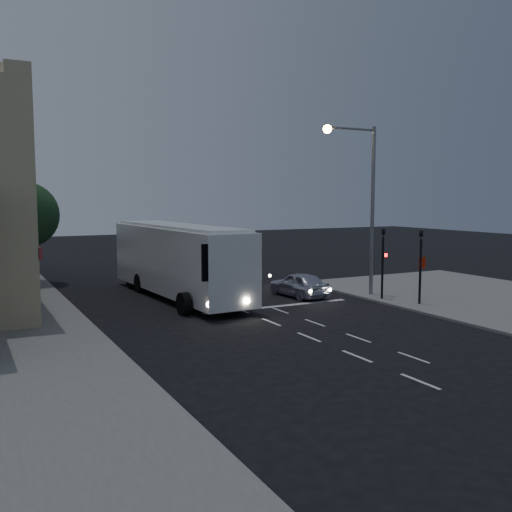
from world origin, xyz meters
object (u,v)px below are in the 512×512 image
car_suv (299,284)px  streetlight (363,191)px  car_sedan_b (206,261)px  car_sedan_c (179,254)px  regulatory_sign (421,271)px  street_tree (25,212)px  traffic_signal_side (421,258)px  car_sedan_a (243,270)px  traffic_signal_main (383,255)px  tour_bus (178,258)px

car_suv → streetlight: 6.07m
car_sedan_b → car_sedan_c: car_sedan_b is taller
regulatory_sign → street_tree: street_tree is taller
traffic_signal_side → streetlight: streetlight is taller
traffic_signal_side → street_tree: 23.24m
car_suv → car_sedan_b: size_ratio=0.75×
car_sedan_b → regulatory_sign: (5.27, -16.26, 0.82)m
car_sedan_a → traffic_signal_side: size_ratio=1.10×
traffic_signal_main → regulatory_sign: (1.70, -1.01, -0.82)m
traffic_signal_side → car_sedan_a: bearing=109.9°
car_sedan_b → traffic_signal_side: bearing=101.1°
traffic_signal_side → street_tree: street_tree is taller
street_tree → car_sedan_a: bearing=-21.3°
traffic_signal_side → regulatory_sign: traffic_signal_side is taller
street_tree → traffic_signal_main: bearing=-42.0°
regulatory_sign → tour_bus: bearing=147.9°
car_sedan_a → regulatory_sign: 11.65m
streetlight → street_tree: streetlight is taller
traffic_signal_side → regulatory_sign: 1.61m
tour_bus → car_suv: size_ratio=3.23×
tour_bus → car_sedan_b: (5.54, 9.47, -1.35)m
traffic_signal_side → tour_bus: bearing=141.7°
traffic_signal_side → streetlight: size_ratio=0.46×
car_suv → streetlight: streetlight is taller
car_sedan_b → traffic_signal_side: 17.82m
car_sedan_b → car_sedan_c: 6.03m
tour_bus → car_sedan_b: size_ratio=2.41×
streetlight → traffic_signal_main: bearing=-79.8°
car_sedan_a → car_sedan_c: size_ratio=0.89×
car_sedan_c → street_tree: bearing=42.5°
car_sedan_c → street_tree: size_ratio=0.82×
car_suv → streetlight: size_ratio=0.45×
car_sedan_b → regulatory_sign: bearing=105.1°
tour_bus → streetlight: streetlight is taller
car_sedan_a → traffic_signal_main: bearing=126.7°
tour_bus → car_suv: bearing=-28.4°
car_sedan_b → street_tree: (-12.24, -1.00, 3.72)m
car_suv → car_sedan_a: bearing=-92.5°
car_sedan_c → street_tree: (-12.32, -7.03, 3.79)m
car_suv → traffic_signal_side: traffic_signal_side is taller
street_tree → traffic_signal_side: bearing=-44.5°
car_sedan_c → regulatory_sign: (5.19, -22.29, 0.89)m
car_suv → street_tree: bearing=-46.1°
car_sedan_a → traffic_signal_main: 10.16m
car_suv → traffic_signal_main: size_ratio=0.98×
car_sedan_b → car_sedan_c: (0.08, 6.03, -0.07)m
traffic_signal_main → streetlight: 3.61m
car_sedan_b → traffic_signal_side: (4.27, -17.22, 1.64)m
car_sedan_b → car_suv: bearing=88.8°
car_sedan_c → regulatory_sign: bearing=115.9°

